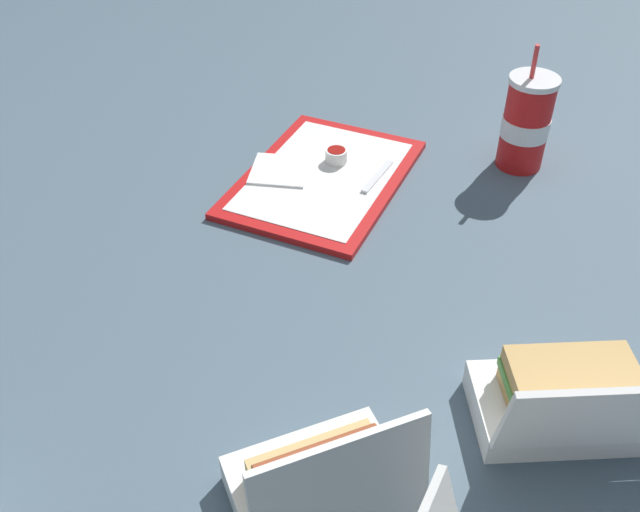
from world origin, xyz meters
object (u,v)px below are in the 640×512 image
at_px(clamshell_sandwich_front, 568,400).
at_px(ketchup_cup, 336,155).
at_px(plastic_fork, 377,176).
at_px(clamshell_hotdog_center, 321,484).
at_px(food_tray, 323,178).
at_px(soda_cup_left, 526,123).

bearing_deg(clamshell_sandwich_front, ketchup_cup, -134.48).
height_order(plastic_fork, clamshell_hotdog_center, clamshell_hotdog_center).
height_order(food_tray, clamshell_sandwich_front, clamshell_sandwich_front).
height_order(ketchup_cup, soda_cup_left, soda_cup_left).
bearing_deg(clamshell_sandwich_front, plastic_fork, -138.93).
bearing_deg(clamshell_hotdog_center, clamshell_sandwich_front, 131.75).
bearing_deg(clamshell_hotdog_center, soda_cup_left, 173.40).
distance_m(clamshell_hotdog_center, soda_cup_left, 0.78).
bearing_deg(ketchup_cup, plastic_fork, 74.37).
height_order(ketchup_cup, clamshell_hotdog_center, clamshell_hotdog_center).
distance_m(food_tray, clamshell_hotdog_center, 0.64).
xyz_separation_m(plastic_fork, clamshell_sandwich_front, (0.41, 0.36, 0.03)).
bearing_deg(food_tray, soda_cup_left, 119.97).
distance_m(food_tray, plastic_fork, 0.10).
bearing_deg(plastic_fork, soda_cup_left, 132.29).
bearing_deg(food_tray, plastic_fork, 105.86).
bearing_deg(clamshell_sandwich_front, food_tray, -130.66).
bearing_deg(ketchup_cup, clamshell_sandwich_front, 45.52).
xyz_separation_m(food_tray, clamshell_sandwich_front, (0.39, 0.45, 0.04)).
distance_m(food_tray, soda_cup_left, 0.37).
xyz_separation_m(food_tray, ketchup_cup, (-0.05, 0.01, 0.02)).
xyz_separation_m(food_tray, clamshell_hotdog_center, (0.59, 0.22, 0.03)).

